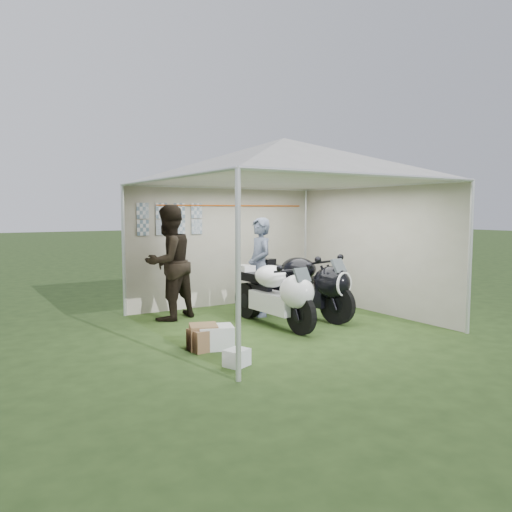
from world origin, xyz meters
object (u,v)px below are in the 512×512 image
object	(u,v)px
canopy_tent	(283,165)
crate_2	(237,358)
motorcycle_black	(306,284)
equipment_box	(308,289)
paddock_stand	(265,302)
crate_0	(216,337)
motorcycle_white	(277,292)
crate_3	(206,339)
person_dark_jacket	(169,263)
crate_1	(204,337)
person_blue_jacket	(260,267)

from	to	relation	value
canopy_tent	crate_2	size ratio (longest dim) A/B	20.49
motorcycle_black	equipment_box	distance (m)	1.69
motorcycle_black	crate_2	distance (m)	2.91
paddock_stand	crate_0	distance (m)	2.68
equipment_box	crate_2	bearing A→B (deg)	-138.89
motorcycle_black	crate_2	bearing A→B (deg)	-157.63
motorcycle_white	crate_3	size ratio (longest dim) A/B	4.78
paddock_stand	crate_2	bearing A→B (deg)	-128.66
person_dark_jacket	crate_2	world-z (taller)	person_dark_jacket
paddock_stand	crate_0	xyz separation A→B (m)	(-1.97, -1.82, -0.01)
motorcycle_black	crate_1	distance (m)	2.49
equipment_box	crate_1	size ratio (longest dim) A/B	1.35
motorcycle_black	motorcycle_white	bearing A→B (deg)	-175.26
motorcycle_black	crate_3	world-z (taller)	motorcycle_black
crate_3	paddock_stand	bearing A→B (deg)	40.54
crate_0	crate_3	world-z (taller)	crate_0
paddock_stand	crate_1	bearing A→B (deg)	-140.54
crate_2	crate_3	xyz separation A→B (m)	(0.00, 0.83, 0.04)
person_dark_jacket	motorcycle_white	bearing A→B (deg)	108.79
crate_1	crate_2	xyz separation A→B (m)	(0.00, -0.90, -0.06)
person_dark_jacket	person_blue_jacket	world-z (taller)	person_dark_jacket
motorcycle_black	person_blue_jacket	size ratio (longest dim) A/B	1.25
motorcycle_black	equipment_box	xyz separation A→B (m)	(1.04, 1.28, -0.36)
canopy_tent	crate_0	bearing A→B (deg)	-155.11
equipment_box	motorcycle_white	bearing A→B (deg)	-140.05
canopy_tent	person_blue_jacket	size ratio (longest dim) A/B	3.27
motorcycle_white	equipment_box	size ratio (longest dim) A/B	4.19
equipment_box	crate_3	size ratio (longest dim) A/B	1.14
canopy_tent	motorcycle_white	size ratio (longest dim) A/B	2.76
canopy_tent	person_dark_jacket	distance (m)	2.51
canopy_tent	person_blue_jacket	bearing A→B (deg)	87.79
crate_2	person_dark_jacket	bearing A→B (deg)	83.81
person_dark_jacket	equipment_box	xyz separation A→B (m)	(3.06, 0.09, -0.73)
person_blue_jacket	crate_2	bearing A→B (deg)	-28.91
motorcycle_white	person_dark_jacket	distance (m)	1.94
crate_0	person_blue_jacket	bearing A→B (deg)	41.91
crate_0	motorcycle_black	bearing A→B (deg)	21.16
canopy_tent	motorcycle_black	bearing A→B (deg)	9.85
paddock_stand	crate_3	world-z (taller)	paddock_stand
motorcycle_white	paddock_stand	size ratio (longest dim) A/B	4.82
crate_1	person_dark_jacket	bearing A→B (deg)	80.99
person_dark_jacket	crate_2	xyz separation A→B (m)	(-0.31, -2.85, -0.87)
canopy_tent	crate_3	bearing A→B (deg)	-157.34
canopy_tent	motorcycle_white	bearing A→B (deg)	-143.77
person_blue_jacket	crate_3	world-z (taller)	person_blue_jacket
crate_1	crate_0	bearing A→B (deg)	-31.78
crate_1	crate_3	world-z (taller)	crate_1
crate_0	crate_1	size ratio (longest dim) A/B	1.28
motorcycle_white	crate_3	world-z (taller)	motorcycle_white
person_blue_jacket	crate_3	bearing A→B (deg)	-41.74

